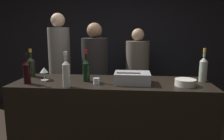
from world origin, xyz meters
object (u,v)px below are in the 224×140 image
object	(u,v)px
person_grey_polo	(60,66)
rose_wine_bottle	(203,68)
person_blond_tee	(137,71)
candle_votive	(96,81)
red_wine_bottle_burgundy	(86,69)
bowl_white	(185,82)
white_wine_bottle	(66,72)
person_in_hoodie	(95,77)
wine_glass	(44,71)
red_wine_bottle_black_foil	(27,71)
ice_bin_with_bottles	(132,77)
champagne_bottle	(31,66)

from	to	relation	value
person_grey_polo	rose_wine_bottle	bearing A→B (deg)	130.68
person_blond_tee	person_grey_polo	world-z (taller)	person_grey_polo
candle_votive	red_wine_bottle_burgundy	size ratio (longest dim) A/B	0.19
bowl_white	white_wine_bottle	world-z (taller)	white_wine_bottle
red_wine_bottle_burgundy	rose_wine_bottle	size ratio (longest dim) A/B	0.95
bowl_white	person_in_hoodie	distance (m)	1.36
wine_glass	red_wine_bottle_black_foil	bearing A→B (deg)	-124.45
ice_bin_with_bottles	person_grey_polo	distance (m)	1.51
champagne_bottle	person_blond_tee	xyz separation A→B (m)	(1.29, 1.28, -0.29)
white_wine_bottle	person_grey_polo	bearing A→B (deg)	111.42
ice_bin_with_bottles	wine_glass	size ratio (longest dim) A/B	2.55
red_wine_bottle_burgundy	champagne_bottle	size ratio (longest dim) A/B	1.03
red_wine_bottle_black_foil	person_grey_polo	xyz separation A→B (m)	(-0.04, 1.14, -0.14)
ice_bin_with_bottles	bowl_white	size ratio (longest dim) A/B	1.78
wine_glass	person_blond_tee	size ratio (longest dim) A/B	0.09
red_wine_bottle_black_foil	bowl_white	bearing A→B (deg)	2.15
candle_votive	rose_wine_bottle	size ratio (longest dim) A/B	0.18
bowl_white	ice_bin_with_bottles	bearing A→B (deg)	173.92
person_in_hoodie	person_blond_tee	world-z (taller)	person_in_hoodie
white_wine_bottle	red_wine_bottle_black_foil	world-z (taller)	white_wine_bottle
rose_wine_bottle	white_wine_bottle	distance (m)	1.44
person_blond_tee	champagne_bottle	bearing A→B (deg)	68.17
wine_glass	candle_votive	bearing A→B (deg)	-11.25
bowl_white	champagne_bottle	world-z (taller)	champagne_bottle
wine_glass	red_wine_bottle_burgundy	world-z (taller)	red_wine_bottle_burgundy
red_wine_bottle_burgundy	white_wine_bottle	distance (m)	0.29
red_wine_bottle_burgundy	rose_wine_bottle	xyz separation A→B (m)	(1.25, 0.11, 0.01)
person_blond_tee	person_grey_polo	xyz separation A→B (m)	(-1.21, -0.49, 0.15)
white_wine_bottle	person_blond_tee	size ratio (longest dim) A/B	0.21
champagne_bottle	person_blond_tee	size ratio (longest dim) A/B	0.20
wine_glass	person_blond_tee	world-z (taller)	person_blond_tee
candle_votive	person_grey_polo	distance (m)	1.33
red_wine_bottle_burgundy	person_blond_tee	size ratio (longest dim) A/B	0.21
white_wine_bottle	person_blond_tee	xyz separation A→B (m)	(0.72, 1.72, -0.31)
red_wine_bottle_black_foil	ice_bin_with_bottles	bearing A→B (deg)	6.19
red_wine_bottle_black_foil	wine_glass	bearing A→B (deg)	55.55
red_wine_bottle_black_foil	person_in_hoodie	xyz separation A→B (m)	(0.55, 0.90, -0.24)
candle_votive	champagne_bottle	distance (m)	0.89
ice_bin_with_bottles	rose_wine_bottle	size ratio (longest dim) A/B	1.02
candle_votive	person_in_hoodie	xyz separation A→B (m)	(-0.16, 0.85, -0.14)
wine_glass	rose_wine_bottle	bearing A→B (deg)	3.46
red_wine_bottle_burgundy	bowl_white	bearing A→B (deg)	-5.58
person_blond_tee	red_wine_bottle_burgundy	bearing A→B (deg)	91.73
champagne_bottle	red_wine_bottle_black_foil	bearing A→B (deg)	-71.38
person_in_hoodie	bowl_white	bearing A→B (deg)	178.06
red_wine_bottle_black_foil	person_grey_polo	world-z (taller)	person_grey_polo
red_wine_bottle_black_foil	person_blond_tee	size ratio (longest dim) A/B	0.20
red_wine_bottle_black_foil	person_grey_polo	distance (m)	1.15
wine_glass	ice_bin_with_bottles	bearing A→B (deg)	-2.98
rose_wine_bottle	red_wine_bottle_black_foil	world-z (taller)	rose_wine_bottle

